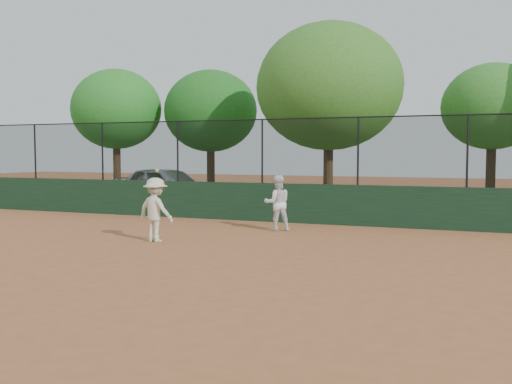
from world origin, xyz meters
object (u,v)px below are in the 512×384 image
at_px(player_main, 156,210).
at_px(tree_0, 116,110).
at_px(tree_3, 492,107).
at_px(parked_car, 167,187).
at_px(tree_1, 211,111).
at_px(tree_2, 329,87).
at_px(player_second, 277,203).

relative_size(player_main, tree_0, 0.30).
bearing_deg(tree_0, tree_3, 2.15).
height_order(parked_car, player_main, player_main).
bearing_deg(tree_3, tree_1, 178.16).
relative_size(tree_1, tree_3, 1.08).
xyz_separation_m(player_main, tree_2, (1.94, 9.04, 3.82)).
relative_size(player_main, tree_2, 0.26).
bearing_deg(tree_1, tree_0, -167.33).
bearing_deg(parked_car, tree_2, -59.88).
bearing_deg(tree_2, player_main, -102.13).
distance_m(parked_car, tree_1, 5.00).
xyz_separation_m(tree_0, tree_1, (4.34, 0.98, -0.14)).
relative_size(tree_1, tree_2, 0.84).
bearing_deg(player_second, tree_0, -64.16).
distance_m(parked_car, player_second, 7.60).
bearing_deg(player_main, tree_0, 129.21).
xyz_separation_m(parked_car, tree_3, (11.67, 3.49, 3.01)).
bearing_deg(player_main, player_second, 54.52).
xyz_separation_m(player_main, tree_3, (7.61, 10.89, 3.04)).
relative_size(parked_car, tree_2, 0.68).
height_order(parked_car, tree_0, tree_0).
bearing_deg(tree_3, parked_car, -163.35).
height_order(parked_car, tree_1, tree_1).
distance_m(parked_car, player_main, 8.44).
distance_m(parked_car, tree_0, 6.18).
bearing_deg(tree_0, player_main, -50.79).
bearing_deg(tree_2, player_second, -88.65).
height_order(parked_car, tree_2, tree_2).
distance_m(tree_0, tree_1, 4.45).
bearing_deg(parked_car, tree_0, 71.18).
xyz_separation_m(player_second, tree_3, (5.53, 7.97, 3.05)).
bearing_deg(tree_2, tree_0, 173.11).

